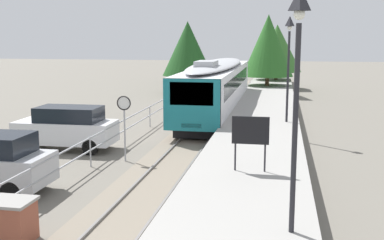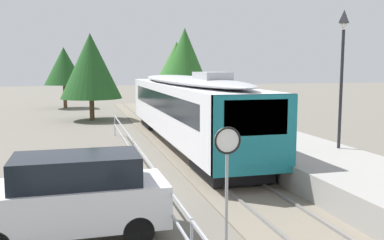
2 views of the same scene
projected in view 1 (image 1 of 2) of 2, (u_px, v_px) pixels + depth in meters
ground_plane at (159, 124)px, 29.19m from camera, size 160.00×160.00×0.00m
track_rails at (208, 125)px, 28.64m from camera, size 3.20×60.00×0.14m
commuter_train at (217, 84)px, 31.91m from camera, size 2.82×18.41×3.74m
station_platform at (263, 120)px, 27.99m from camera, size 3.90×60.00×0.90m
platform_lamp_near_end at (297, 65)px, 10.14m from camera, size 0.34×0.34×5.35m
platform_lamp_mid_platform at (289, 49)px, 24.13m from camera, size 0.34×0.34×5.35m
platform_notice_board at (250, 132)px, 15.46m from camera, size 1.20×0.08×1.80m
speed_limit_sign at (124, 112)px, 20.07m from camera, size 0.61×0.10×2.81m
brick_utility_cabinet at (10, 221)px, 12.28m from camera, size 1.21×0.99×1.13m
carpark_fence at (90, 145)px, 19.41m from camera, size 0.06×36.06×1.25m
parked_suv_white at (67, 127)px, 22.36m from camera, size 4.62×1.95×2.04m
tree_behind_carpark at (268, 46)px, 42.74m from camera, size 4.55×4.55×7.20m
tree_behind_station_far at (188, 49)px, 44.35m from camera, size 4.68×4.68×6.66m
tree_distant_left at (277, 48)px, 48.59m from camera, size 4.98×4.98×6.47m
tree_distant_centre at (186, 46)px, 55.14m from camera, size 3.91×3.91×6.06m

